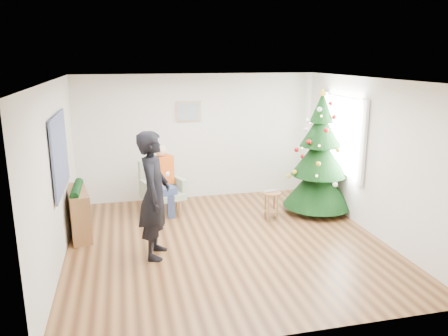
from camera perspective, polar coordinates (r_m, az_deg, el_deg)
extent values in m
plane|color=brown|center=(7.18, 0.33, -9.75)|extent=(5.00, 5.00, 0.00)
plane|color=white|center=(6.56, 0.36, 11.45)|extent=(5.00, 5.00, 0.00)
plane|color=silver|center=(9.15, -3.35, 4.05)|extent=(5.00, 0.00, 5.00)
plane|color=silver|center=(4.47, 7.94, -7.19)|extent=(5.00, 0.00, 5.00)
plane|color=silver|center=(6.65, -21.11, -0.85)|extent=(0.00, 5.00, 5.00)
plane|color=silver|center=(7.72, 18.70, 1.38)|extent=(0.00, 5.00, 5.00)
cube|color=white|center=(8.51, 15.12, 4.17)|extent=(0.04, 1.30, 1.40)
cube|color=white|center=(7.86, 17.49, 3.18)|extent=(0.05, 0.25, 1.50)
cube|color=white|center=(9.16, 12.76, 5.00)|extent=(0.05, 0.25, 1.50)
cylinder|color=#3F2816|center=(8.72, 12.04, -4.58)|extent=(0.10, 0.10, 0.30)
cone|color=black|center=(8.60, 12.18, -2.01)|extent=(1.32, 1.32, 0.86)
cone|color=black|center=(8.46, 12.37, 1.62)|extent=(1.06, 1.06, 0.76)
cone|color=black|center=(8.36, 12.56, 5.02)|extent=(0.77, 0.77, 0.66)
cone|color=black|center=(8.31, 12.71, 7.78)|extent=(0.45, 0.45, 0.56)
cone|color=gold|center=(8.28, 12.82, 9.73)|extent=(0.14, 0.14, 0.14)
cylinder|color=brown|center=(8.04, 6.24, -3.28)|extent=(0.35, 0.35, 0.04)
cylinder|color=brown|center=(8.15, 6.18, -5.62)|extent=(0.26, 0.26, 0.02)
imported|color=silver|center=(8.03, 6.25, -3.06)|extent=(0.33, 0.25, 0.02)
cube|color=#92A484|center=(8.44, -7.92, -3.54)|extent=(0.87, 0.84, 0.12)
cube|color=#92A484|center=(8.61, -8.81, -0.86)|extent=(0.70, 0.33, 0.60)
cube|color=#92A484|center=(8.28, -10.04, -2.83)|extent=(0.27, 0.55, 0.30)
cube|color=#92A484|center=(8.53, -5.94, -2.17)|extent=(0.27, 0.55, 0.30)
cube|color=navy|center=(8.33, -7.90, -2.85)|extent=(0.51, 0.52, 0.14)
cube|color=#CD4F13|center=(8.45, -8.12, -0.28)|extent=(0.47, 0.34, 0.55)
sphere|color=tan|center=(8.34, -8.20, 2.21)|extent=(0.22, 0.22, 0.22)
imported|color=black|center=(6.50, -9.10, -3.53)|extent=(0.60, 0.78, 1.91)
cube|color=white|center=(6.40, -7.37, -0.78)|extent=(0.06, 0.13, 0.04)
cube|color=brown|center=(7.71, -18.44, -5.59)|extent=(0.47, 1.04, 0.80)
cylinder|color=black|center=(7.59, -18.69, -2.60)|extent=(0.14, 0.90, 0.14)
cube|color=black|center=(6.87, -20.65, 1.82)|extent=(0.03, 1.50, 1.15)
cube|color=tan|center=(9.01, -4.63, 7.41)|extent=(0.52, 0.03, 0.42)
cube|color=gray|center=(8.98, -4.60, 7.39)|extent=(0.44, 0.02, 0.34)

